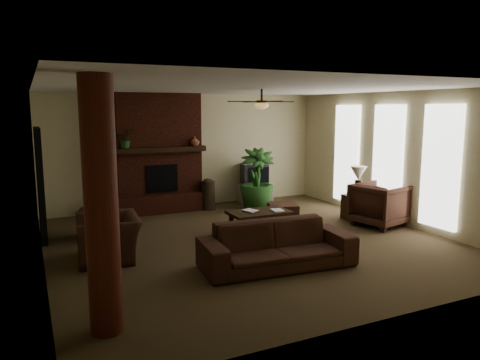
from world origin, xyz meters
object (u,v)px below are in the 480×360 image
side_table_left (93,224)px  side_table_right (356,208)px  floor_vase (208,192)px  sofa (277,238)px  log_column (101,208)px  armchair_left (108,230)px  floor_plant (257,192)px  coffee_table (259,214)px  ottoman (283,213)px  lamp_left (93,186)px  tv_stand (255,193)px  armchair_right (380,203)px  lamp_right (358,175)px

side_table_left → side_table_right: bearing=-10.3°
floor_vase → sofa: bearing=-96.8°
log_column → armchair_left: (0.44, 2.50, -0.92)m
log_column → floor_plant: size_ratio=1.88×
sofa → coffee_table: sofa is taller
sofa → ottoman: 2.86m
floor_vase → log_column: bearing=-121.7°
coffee_table → log_column: bearing=-139.8°
side_table_left → lamp_left: lamp_left is taller
sofa → coffee_table: (0.68, 1.89, -0.09)m
log_column → ottoman: (4.26, 3.41, -1.20)m
floor_plant → lamp_left: 4.11m
sofa → armchair_left: size_ratio=2.16×
ottoman → tv_stand: tv_stand is taller
floor_plant → side_table_left: bearing=-166.9°
coffee_table → side_table_left: (-3.05, 1.00, -0.10)m
log_column → floor_vase: bearing=58.3°
coffee_table → tv_stand: (1.27, 2.66, -0.12)m
sofa → armchair_left: bearing=151.9°
floor_plant → log_column: bearing=-132.1°
sofa → armchair_right: armchair_right is taller
side_table_right → ottoman: bearing=161.7°
armchair_right → lamp_left: (-5.53, 1.56, 0.50)m
sofa → tv_stand: bearing=71.7°
floor_plant → lamp_left: lamp_left is taller
sofa → floor_plant: (1.61, 3.81, -0.05)m
log_column → lamp_left: 3.87m
tv_stand → floor_plant: (-0.34, -0.74, 0.17)m
tv_stand → floor_vase: 1.48m
log_column → coffee_table: size_ratio=2.33×
lamp_left → coffee_table: bearing=-17.4°
tv_stand → side_table_right: bearing=-60.8°
sofa → armchair_left: armchair_left is taller
tv_stand → side_table_right: (1.15, -2.66, 0.03)m
side_table_left → side_table_right: size_ratio=1.00×
log_column → armchair_left: size_ratio=2.54×
floor_vase → side_table_left: 3.19m
armchair_right → tv_stand: size_ratio=1.17×
floor_vase → armchair_left: bearing=-135.5°
ottoman → armchair_right: bearing=-34.4°
armchair_right → ottoman: armchair_right is taller
ottoman → floor_vase: size_ratio=0.78×
log_column → armchair_right: bearing=20.9°
floor_vase → side_table_right: bearing=-42.4°
tv_stand → lamp_right: lamp_right is taller
log_column → tv_stand: (4.69, 5.55, -1.15)m
armchair_right → side_table_left: 5.80m
side_table_left → lamp_right: lamp_right is taller
armchair_left → ottoman: size_ratio=1.84×
armchair_right → coffee_table: size_ratio=0.83×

